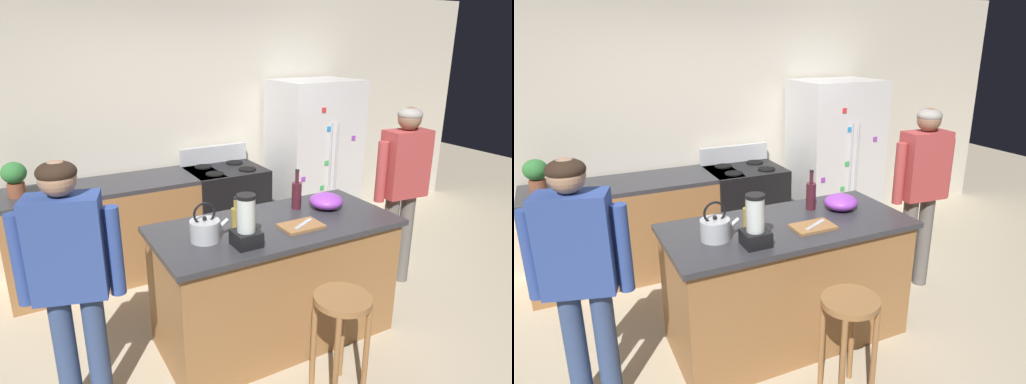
# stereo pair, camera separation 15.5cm
# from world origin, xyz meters

# --- Properties ---
(ground_plane) EXTENTS (14.00, 14.00, 0.00)m
(ground_plane) POSITION_xyz_m (0.00, 0.00, 0.00)
(ground_plane) COLOR beige
(back_wall) EXTENTS (8.00, 0.10, 2.70)m
(back_wall) POSITION_xyz_m (0.00, 1.95, 1.35)
(back_wall) COLOR beige
(back_wall) RESTS_ON ground_plane
(kitchen_island) EXTENTS (1.79, 0.83, 0.94)m
(kitchen_island) POSITION_xyz_m (0.00, 0.00, 0.47)
(kitchen_island) COLOR #9E6B3D
(kitchen_island) RESTS_ON ground_plane
(back_counter_run) EXTENTS (2.00, 0.64, 0.94)m
(back_counter_run) POSITION_xyz_m (-0.80, 1.55, 0.47)
(back_counter_run) COLOR #9E6B3D
(back_counter_run) RESTS_ON ground_plane
(refrigerator) EXTENTS (0.90, 0.73, 1.80)m
(refrigerator) POSITION_xyz_m (1.39, 1.50, 0.90)
(refrigerator) COLOR silver
(refrigerator) RESTS_ON ground_plane
(stove_range) EXTENTS (0.76, 0.65, 1.12)m
(stove_range) POSITION_xyz_m (0.30, 1.52, 0.48)
(stove_range) COLOR black
(stove_range) RESTS_ON ground_plane
(person_by_island_left) EXTENTS (0.59, 0.32, 1.60)m
(person_by_island_left) POSITION_xyz_m (-1.40, -0.08, 0.97)
(person_by_island_left) COLOR #384C7A
(person_by_island_left) RESTS_ON ground_plane
(person_by_sink_right) EXTENTS (0.60, 0.26, 1.66)m
(person_by_sink_right) POSITION_xyz_m (1.43, 0.17, 1.01)
(person_by_sink_right) COLOR #66605B
(person_by_sink_right) RESTS_ON ground_plane
(bar_stool) EXTENTS (0.36, 0.36, 0.71)m
(bar_stool) POSITION_xyz_m (0.05, -0.73, 0.55)
(bar_stool) COLOR #9E6B3D
(bar_stool) RESTS_ON ground_plane
(potted_plant) EXTENTS (0.20, 0.20, 0.30)m
(potted_plant) POSITION_xyz_m (-1.62, 1.55, 1.12)
(potted_plant) COLOR brown
(potted_plant) RESTS_ON back_counter_run
(blender_appliance) EXTENTS (0.17, 0.17, 0.35)m
(blender_appliance) POSITION_xyz_m (-0.36, -0.23, 1.09)
(blender_appliance) COLOR black
(blender_appliance) RESTS_ON kitchen_island
(bottle_vinegar) EXTENTS (0.06, 0.06, 0.24)m
(bottle_vinegar) POSITION_xyz_m (-0.30, 0.04, 1.03)
(bottle_vinegar) COLOR olive
(bottle_vinegar) RESTS_ON kitchen_island
(bottle_wine) EXTENTS (0.08, 0.08, 0.32)m
(bottle_wine) POSITION_xyz_m (0.30, 0.19, 1.06)
(bottle_wine) COLOR #471923
(bottle_wine) RESTS_ON kitchen_island
(mixing_bowl) EXTENTS (0.27, 0.27, 0.12)m
(mixing_bowl) POSITION_xyz_m (0.51, 0.08, 1.00)
(mixing_bowl) COLOR purple
(mixing_bowl) RESTS_ON kitchen_island
(tea_kettle) EXTENTS (0.28, 0.20, 0.27)m
(tea_kettle) POSITION_xyz_m (-0.56, -0.03, 1.02)
(tea_kettle) COLOR #B7BABF
(tea_kettle) RESTS_ON kitchen_island
(cutting_board) EXTENTS (0.30, 0.20, 0.02)m
(cutting_board) POSITION_xyz_m (0.12, -0.15, 0.95)
(cutting_board) COLOR #9E6B3D
(cutting_board) RESTS_ON kitchen_island
(chef_knife) EXTENTS (0.21, 0.13, 0.01)m
(chef_knife) POSITION_xyz_m (0.14, -0.15, 0.97)
(chef_knife) COLOR #B7BABF
(chef_knife) RESTS_ON cutting_board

